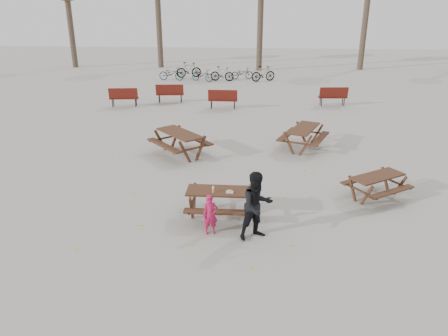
# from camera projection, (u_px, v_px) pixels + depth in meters

# --- Properties ---
(ground) EXTENTS (80.00, 80.00, 0.00)m
(ground) POSITION_uv_depth(u_px,v_px,m) (221.00, 217.00, 11.65)
(ground) COLOR gray
(ground) RESTS_ON ground
(main_picnic_table) EXTENTS (1.80, 1.45, 0.78)m
(main_picnic_table) POSITION_uv_depth(u_px,v_px,m) (221.00, 197.00, 11.43)
(main_picnic_table) COLOR #321E12
(main_picnic_table) RESTS_ON ground
(food_tray) EXTENTS (0.18, 0.11, 0.03)m
(food_tray) POSITION_uv_depth(u_px,v_px,m) (230.00, 192.00, 11.21)
(food_tray) COLOR white
(food_tray) RESTS_ON main_picnic_table
(bread_roll) EXTENTS (0.14, 0.06, 0.05)m
(bread_roll) POSITION_uv_depth(u_px,v_px,m) (230.00, 191.00, 11.19)
(bread_roll) COLOR tan
(bread_roll) RESTS_ON food_tray
(soda_bottle) EXTENTS (0.07, 0.07, 0.17)m
(soda_bottle) POSITION_uv_depth(u_px,v_px,m) (213.00, 190.00, 11.22)
(soda_bottle) COLOR silver
(soda_bottle) RESTS_ON main_picnic_table
(child) EXTENTS (0.43, 0.34, 1.02)m
(child) POSITION_uv_depth(u_px,v_px,m) (210.00, 215.00, 10.65)
(child) COLOR #B8174A
(child) RESTS_ON ground
(adult) EXTENTS (1.04, 0.97, 1.71)m
(adult) POSITION_uv_depth(u_px,v_px,m) (257.00, 206.00, 10.34)
(adult) COLOR black
(adult) RESTS_ON ground
(picnic_table_east) EXTENTS (2.07, 1.99, 0.70)m
(picnic_table_east) POSITION_uv_depth(u_px,v_px,m) (376.00, 187.00, 12.61)
(picnic_table_east) COLOR #321E12
(picnic_table_east) RESTS_ON ground
(picnic_table_north) EXTENTS (2.55, 2.58, 0.87)m
(picnic_table_north) POSITION_uv_depth(u_px,v_px,m) (180.00, 144.00, 15.99)
(picnic_table_north) COLOR #321E12
(picnic_table_north) RESTS_ON ground
(picnic_table_far) EXTENTS (2.15, 2.35, 0.83)m
(picnic_table_far) POSITION_uv_depth(u_px,v_px,m) (303.00, 138.00, 16.69)
(picnic_table_far) COLOR #321E12
(picnic_table_far) RESTS_ON ground
(park_bench_row) EXTENTS (12.58, 1.81, 1.03)m
(park_bench_row) POSITION_uv_depth(u_px,v_px,m) (212.00, 96.00, 23.10)
(park_bench_row) COLOR maroon
(park_bench_row) RESTS_ON ground
(bicycle_row) EXTENTS (8.10, 2.47, 1.08)m
(bicycle_row) POSITION_uv_depth(u_px,v_px,m) (212.00, 73.00, 30.23)
(bicycle_row) COLOR black
(bicycle_row) RESTS_ON ground
(fallen_leaves) EXTENTS (11.00, 11.00, 0.01)m
(fallen_leaves) POSITION_uv_depth(u_px,v_px,m) (243.00, 180.00, 13.93)
(fallen_leaves) COLOR gold
(fallen_leaves) RESTS_ON ground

